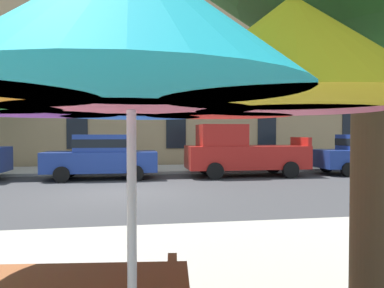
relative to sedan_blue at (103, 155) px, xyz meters
The scene contains 7 objects.
ground_plane 3.93m from the sedan_blue, 76.04° to the right, with size 120.00×120.00×0.00m, color #38383A.
sidewalk_far 3.35m from the sedan_blue, 73.47° to the left, with size 56.00×3.60×0.12m, color #B2ADA3.
apartment_building 14.25m from the sedan_blue, 85.34° to the left, with size 42.60×12.08×19.20m.
sedan_blue is the anchor object (origin of this frame).
pickup_red 5.75m from the sedan_blue, ahead, with size 5.10×2.12×2.20m.
sedan_blue_midblock 11.60m from the sedan_blue, ahead, with size 4.40×1.98×1.78m.
patio_umbrella 12.82m from the sedan_blue, 84.57° to the right, with size 3.24×3.24×2.51m.
Camera 1 is at (0.30, -11.27, 1.81)m, focal length 34.11 mm.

